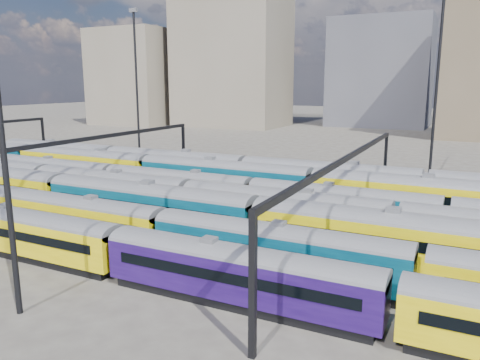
% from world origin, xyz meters
% --- Properties ---
extents(ground, '(500.00, 500.00, 0.00)m').
position_xyz_m(ground, '(0.00, 0.00, 0.00)').
color(ground, '#423D38').
rests_on(ground, ground).
extents(rake_0, '(133.90, 2.80, 4.70)m').
position_xyz_m(rake_0, '(6.61, -15.00, 2.47)').
color(rake_0, black).
rests_on(rake_0, ground).
extents(rake_1, '(98.30, 2.88, 4.84)m').
position_xyz_m(rake_1, '(7.22, -10.00, 2.54)').
color(rake_1, black).
rests_on(rake_1, ground).
extents(rake_2, '(135.41, 3.30, 5.57)m').
position_xyz_m(rake_2, '(3.46, -5.00, 2.93)').
color(rake_2, black).
rests_on(rake_2, ground).
extents(rake_3, '(123.69, 3.02, 5.08)m').
position_xyz_m(rake_3, '(-6.52, 0.00, 2.67)').
color(rake_3, black).
rests_on(rake_3, ground).
extents(rake_4, '(116.57, 2.84, 4.78)m').
position_xyz_m(rake_4, '(-1.59, 5.00, 2.51)').
color(rake_4, black).
rests_on(rake_4, ground).
extents(rake_5, '(113.95, 3.33, 5.63)m').
position_xyz_m(rake_5, '(-7.77, 10.00, 2.96)').
color(rake_5, black).
rests_on(rake_5, ground).
extents(rake_6, '(111.73, 3.27, 5.52)m').
position_xyz_m(rake_6, '(4.01, 15.00, 2.90)').
color(rake_6, black).
rests_on(rake_6, ground).
extents(gantry_1, '(0.35, 40.35, 8.03)m').
position_xyz_m(gantry_1, '(-20.00, 0.00, 6.79)').
color(gantry_1, black).
rests_on(gantry_1, ground).
extents(gantry_2, '(0.35, 40.35, 8.03)m').
position_xyz_m(gantry_2, '(10.00, 0.00, 6.79)').
color(gantry_2, black).
rests_on(gantry_2, ground).
extents(mast_1, '(1.40, 0.50, 25.60)m').
position_xyz_m(mast_1, '(-30.00, 22.00, 13.97)').
color(mast_1, black).
rests_on(mast_1, ground).
extents(mast_3, '(1.40, 0.50, 25.60)m').
position_xyz_m(mast_3, '(15.00, 24.00, 13.97)').
color(mast_3, black).
rests_on(mast_3, ground).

